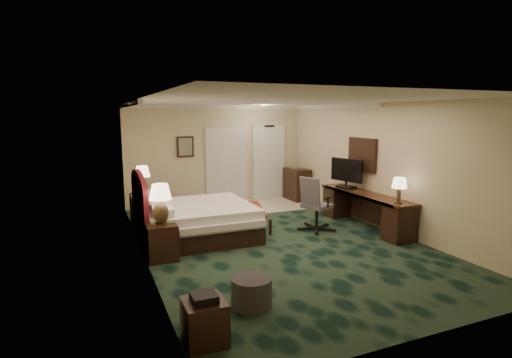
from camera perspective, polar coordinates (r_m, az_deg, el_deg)
name	(u,v)px	position (r m, az deg, el deg)	size (l,w,h in m)	color
floor	(276,240)	(7.94, 2.83, -8.77)	(5.00, 7.50, 0.00)	black
ceiling	(277,101)	(7.56, 2.99, 11.11)	(5.00, 7.50, 0.00)	silver
wall_back	(217,155)	(11.10, -5.54, 3.48)	(5.00, 0.00, 2.70)	#BEB28D
wall_front	(431,220)	(4.62, 23.66, -5.34)	(5.00, 0.00, 2.70)	#BEB28D
wall_left	(141,181)	(6.93, -16.05, -0.27)	(0.00, 7.50, 2.70)	#BEB28D
wall_right	(381,166)	(9.00, 17.41, 1.77)	(0.00, 7.50, 2.70)	#BEB28D
crown_molding	(277,103)	(7.55, 2.99, 10.73)	(5.00, 7.50, 0.10)	silver
tile_patch	(259,206)	(10.84, 0.47, -3.82)	(3.20, 1.70, 0.01)	beige
headboard	(140,206)	(8.04, -16.29, -3.73)	(0.12, 2.00, 1.40)	#53131B
entry_door	(269,163)	(11.66, 1.81, 2.31)	(1.02, 0.06, 2.18)	silver
closet_doors	(227,165)	(11.18, -4.24, 1.99)	(1.20, 0.06, 2.10)	#BDB7A6
wall_art	(185,147)	(10.81, -10.07, 4.56)	(0.45, 0.06, 0.55)	#53655D
wall_mirror	(362,154)	(9.41, 14.93, 3.42)	(0.05, 0.95, 0.75)	white
bed	(198,221)	(8.13, -8.29, -5.97)	(2.11, 1.96, 0.67)	silver
nightstand_near	(161,241)	(7.07, -13.36, -8.65)	(0.50, 0.57, 0.62)	black
nightstand_far	(143,209)	(9.47, -15.83, -4.08)	(0.53, 0.60, 0.66)	black
lamp_near	(161,204)	(6.85, -13.46, -3.56)	(0.37, 0.37, 0.69)	black
lamp_far	(143,180)	(9.38, -15.89, -0.16)	(0.34, 0.34, 0.65)	black
bed_bench	(251,218)	(8.69, -0.67, -5.57)	(0.47, 1.37, 0.46)	brown
ottoman	(252,292)	(5.33, -0.65, -15.84)	(0.53, 0.53, 0.38)	#353535
side_table	(204,322)	(4.60, -7.37, -19.57)	(0.44, 0.44, 0.48)	black
desk	(365,210)	(9.05, 15.26, -4.35)	(0.57, 2.62, 0.76)	black
tv	(346,173)	(9.44, 12.80, 0.77)	(0.07, 0.88, 0.69)	black
desk_lamp	(399,190)	(8.13, 19.76, -1.52)	(0.29, 0.29, 0.51)	black
desk_chair	(317,203)	(8.58, 8.71, -3.45)	(0.68, 0.64, 1.17)	#525252
minibar	(297,184)	(11.58, 5.85, -0.76)	(0.48, 0.86, 0.91)	black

